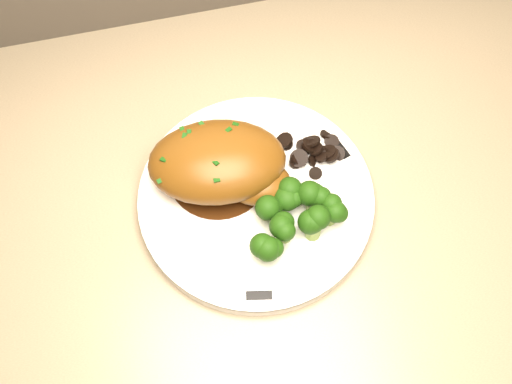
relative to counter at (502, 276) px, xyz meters
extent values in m
cube|color=brown|center=(0.00, 0.00, -0.02)|extent=(2.13, 0.69, 0.92)
cylinder|color=white|center=(-0.45, 0.03, 0.48)|extent=(0.33, 0.33, 0.02)
cube|color=black|center=(-0.34, 0.06, 0.49)|extent=(0.02, 0.03, 0.00)
cube|color=black|center=(-0.53, 0.10, 0.49)|extent=(0.02, 0.03, 0.00)
cube|color=black|center=(-0.47, -0.08, 0.49)|extent=(0.03, 0.01, 0.00)
cylinder|color=#361A09|center=(-0.48, 0.06, 0.49)|extent=(0.11, 0.11, 0.00)
ellipsoid|color=brown|center=(-0.48, 0.06, 0.52)|extent=(0.16, 0.12, 0.06)
ellipsoid|color=brown|center=(-0.44, 0.03, 0.50)|extent=(0.07, 0.06, 0.03)
cube|color=#13420D|center=(-0.52, 0.07, 0.54)|extent=(0.01, 0.00, 0.00)
cube|color=#13420D|center=(-0.51, 0.07, 0.54)|extent=(0.01, 0.00, 0.00)
cube|color=#13420D|center=(-0.49, 0.07, 0.54)|extent=(0.01, 0.00, 0.00)
cube|color=#13420D|center=(-0.47, 0.07, 0.54)|extent=(0.01, 0.00, 0.00)
cube|color=#13420D|center=(-0.46, 0.06, 0.54)|extent=(0.01, 0.00, 0.00)
cube|color=#13420D|center=(-0.44, 0.06, 0.54)|extent=(0.01, 0.00, 0.00)
cylinder|color=black|center=(-0.36, 0.06, 0.49)|extent=(0.01, 0.01, 0.01)
cylinder|color=black|center=(-0.36, 0.07, 0.49)|extent=(0.02, 0.02, 0.01)
cylinder|color=black|center=(-0.36, 0.07, 0.49)|extent=(0.02, 0.02, 0.01)
cylinder|color=black|center=(-0.37, 0.08, 0.49)|extent=(0.02, 0.02, 0.01)
cylinder|color=black|center=(-0.37, 0.08, 0.49)|extent=(0.02, 0.02, 0.01)
cylinder|color=black|center=(-0.38, 0.08, 0.49)|extent=(0.02, 0.01, 0.01)
cylinder|color=black|center=(-0.39, 0.08, 0.49)|extent=(0.02, 0.02, 0.01)
cylinder|color=black|center=(-0.40, 0.08, 0.49)|extent=(0.02, 0.02, 0.00)
cylinder|color=black|center=(-0.40, 0.08, 0.49)|extent=(0.02, 0.02, 0.01)
cylinder|color=black|center=(-0.41, 0.07, 0.49)|extent=(0.02, 0.02, 0.01)
cylinder|color=black|center=(-0.41, 0.07, 0.49)|extent=(0.02, 0.02, 0.01)
cylinder|color=black|center=(-0.41, 0.06, 0.49)|extent=(0.02, 0.02, 0.01)
cylinder|color=black|center=(-0.41, 0.06, 0.49)|extent=(0.02, 0.02, 0.01)
cylinder|color=black|center=(-0.41, 0.05, 0.49)|extent=(0.02, 0.02, 0.01)
cylinder|color=black|center=(-0.40, 0.05, 0.49)|extent=(0.02, 0.03, 0.01)
cylinder|color=black|center=(-0.40, 0.05, 0.49)|extent=(0.02, 0.03, 0.01)
cylinder|color=black|center=(-0.39, 0.04, 0.49)|extent=(0.02, 0.02, 0.01)
cylinder|color=black|center=(-0.38, 0.04, 0.49)|extent=(0.02, 0.02, 0.01)
cylinder|color=black|center=(-0.37, 0.05, 0.49)|extent=(0.03, 0.03, 0.01)
cylinder|color=black|center=(-0.37, 0.05, 0.49)|extent=(0.03, 0.03, 0.01)
cylinder|color=black|center=(-0.36, 0.05, 0.49)|extent=(0.03, 0.03, 0.02)
cylinder|color=black|center=(-0.36, 0.06, 0.49)|extent=(0.03, 0.03, 0.01)
cylinder|color=olive|center=(-0.44, 0.01, 0.50)|extent=(0.02, 0.02, 0.02)
sphere|color=black|center=(-0.44, 0.01, 0.51)|extent=(0.02, 0.02, 0.02)
cylinder|color=olive|center=(-0.42, 0.01, 0.50)|extent=(0.02, 0.02, 0.02)
sphere|color=black|center=(-0.42, 0.01, 0.51)|extent=(0.02, 0.02, 0.02)
cylinder|color=olive|center=(-0.39, 0.00, 0.50)|extent=(0.02, 0.02, 0.02)
sphere|color=black|center=(-0.39, 0.00, 0.51)|extent=(0.02, 0.02, 0.02)
cylinder|color=olive|center=(-0.43, -0.02, 0.50)|extent=(0.02, 0.02, 0.02)
sphere|color=black|center=(-0.43, -0.02, 0.51)|extent=(0.02, 0.02, 0.02)
cylinder|color=olive|center=(-0.40, -0.03, 0.50)|extent=(0.02, 0.02, 0.02)
sphere|color=black|center=(-0.40, -0.03, 0.51)|extent=(0.02, 0.02, 0.02)
cylinder|color=olive|center=(-0.38, -0.02, 0.50)|extent=(0.02, 0.02, 0.02)
sphere|color=black|center=(-0.38, -0.02, 0.51)|extent=(0.02, 0.02, 0.02)
cylinder|color=olive|center=(-0.45, -0.04, 0.50)|extent=(0.02, 0.02, 0.02)
sphere|color=black|center=(-0.45, -0.04, 0.51)|extent=(0.02, 0.02, 0.02)
camera|label=1|loc=(-0.52, -0.26, 1.10)|focal=45.00mm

